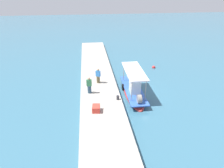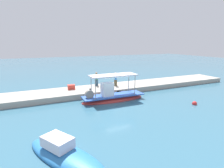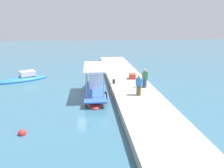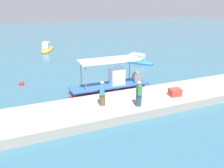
% 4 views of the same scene
% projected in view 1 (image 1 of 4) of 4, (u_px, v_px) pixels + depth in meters
% --- Properties ---
extents(ground_plane, '(120.00, 120.00, 0.00)m').
position_uv_depth(ground_plane, '(136.00, 94.00, 19.70)').
color(ground_plane, '#36677E').
extents(dock_quay, '(36.00, 3.75, 0.57)m').
position_uv_depth(dock_quay, '(100.00, 93.00, 19.15)').
color(dock_quay, '#A59D92').
rests_on(dock_quay, ground_plane).
extents(main_fishing_boat, '(6.51, 1.84, 2.95)m').
position_uv_depth(main_fishing_boat, '(133.00, 91.00, 19.37)').
color(main_fishing_boat, '#C03732').
rests_on(main_fishing_boat, ground_plane).
extents(fisherman_near_bollard, '(0.43, 0.51, 1.65)m').
position_uv_depth(fisherman_near_bollard, '(89.00, 86.00, 18.36)').
color(fisherman_near_bollard, '#2E495E').
rests_on(fisherman_near_bollard, dock_quay).
extents(fisherman_by_crate, '(0.49, 0.52, 1.62)m').
position_uv_depth(fisherman_by_crate, '(98.00, 76.00, 20.31)').
color(fisherman_by_crate, brown).
rests_on(fisherman_by_crate, dock_quay).
extents(mooring_bollard, '(0.24, 0.24, 0.39)m').
position_uv_depth(mooring_bollard, '(118.00, 98.00, 17.53)').
color(mooring_bollard, '#2D2D33').
rests_on(mooring_bollard, dock_quay).
extents(cargo_crate, '(0.84, 0.71, 0.51)m').
position_uv_depth(cargo_crate, '(96.00, 108.00, 15.88)').
color(cargo_crate, red).
rests_on(cargo_crate, dock_quay).
extents(marker_buoy, '(0.45, 0.45, 0.45)m').
position_uv_depth(marker_buoy, '(154.00, 67.00, 25.73)').
color(marker_buoy, red).
rests_on(marker_buoy, ground_plane).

